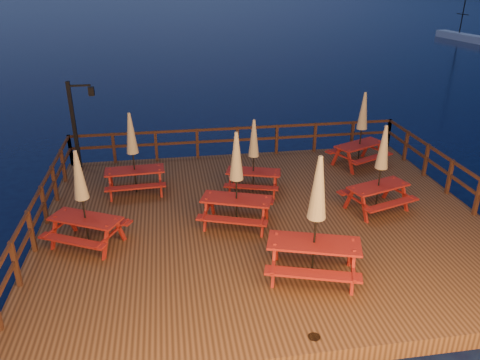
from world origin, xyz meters
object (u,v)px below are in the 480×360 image
Objects in this scene: picnic_table_1 at (133,152)px; picnic_table_2 at (316,217)px; lamp_post at (78,117)px; picnic_table_0 at (381,167)px; sailboat at (461,37)px.

picnic_table_1 is 0.88× the size of picnic_table_2.
lamp_post reaches higher than picnic_table_1.
picnic_table_1 is (-6.80, 2.23, 0.01)m from picnic_table_0.
lamp_post is at bearing -144.82° from sailboat.
picnic_table_2 reaches higher than picnic_table_0.
lamp_post is 1.04× the size of picnic_table_2.
picnic_table_2 is at bearing -133.15° from sailboat.
sailboat is 3.97× the size of picnic_table_0.
sailboat reaches higher than lamp_post.
picnic_table_0 is 0.87× the size of picnic_table_2.
picnic_table_0 is 7.15m from picnic_table_1.
picnic_table_0 is at bearing 63.00° from picnic_table_2.
sailboat is 42.45m from picnic_table_0.
picnic_table_2 is at bearing -53.55° from picnic_table_1.
picnic_table_1 reaches higher than picnic_table_0.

